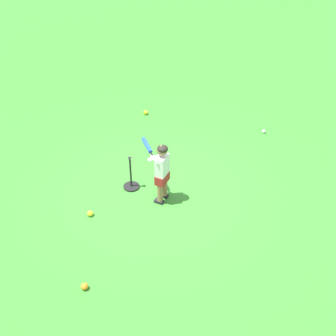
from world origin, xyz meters
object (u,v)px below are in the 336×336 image
Objects in this scene: play_ball_by_bucket at (264,131)px; play_ball_far_left at (146,112)px; play_ball_near_batter at (85,286)px; play_ball_behind_batter at (90,213)px; batting_tee at (131,182)px; child_batter at (161,168)px.

play_ball_far_left is at bearing -179.48° from play_ball_by_bucket.
play_ball_near_batter is 4.81m from play_ball_far_left.
play_ball_behind_batter is 1.45m from play_ball_near_batter.
play_ball_behind_batter is 0.98× the size of play_ball_near_batter.
batting_tee reaches higher than play_ball_by_bucket.
play_ball_behind_batter is 0.15× the size of batting_tee.
play_ball_behind_batter is 1.29× the size of play_ball_by_bucket.
child_batter is at bearing 79.94° from play_ball_near_batter.
batting_tee reaches higher than play_ball_near_batter.
play_ball_far_left reaches higher than play_ball_by_bucket.
play_ball_by_bucket is (2.28, 3.42, -0.01)m from play_ball_behind_batter.
play_ball_near_batter is 0.16× the size of batting_tee.
play_ball_near_batter is (-0.37, -2.08, -0.60)m from child_batter.
child_batter reaches higher than play_ball_far_left.
play_ball_far_left is (-0.32, 3.39, 0.00)m from play_ball_behind_batter.
play_ball_far_left is (-1.26, 2.64, -0.60)m from child_batter.
play_ball_near_batter is 0.99× the size of play_ball_far_left.
child_batter is 11.11× the size of play_ball_far_left.
play_ball_behind_batter is at bearing -111.54° from batting_tee.
child_batter reaches higher than batting_tee.
batting_tee is at bearing 166.89° from child_batter.
play_ball_by_bucket is 0.12× the size of batting_tee.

